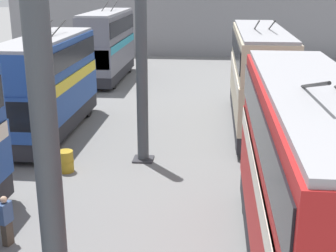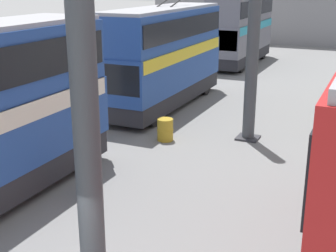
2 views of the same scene
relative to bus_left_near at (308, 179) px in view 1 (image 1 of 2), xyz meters
name	(u,v)px [view 1 (image 1 of 2)]	position (x,y,z in m)	size (l,w,h in m)	color
depot_back_wall	(186,19)	(36.83, 5.23, 0.72)	(0.50, 36.00, 7.44)	gray
support_column_near	(51,199)	(-2.82, 5.23, 0.61)	(0.86, 0.86, 7.47)	#42474C
support_column_far	(142,78)	(8.26, 5.23, 0.61)	(0.86, 0.86, 7.47)	#42474C
bus_left_near	(308,179)	(0.00, 0.00, 0.00)	(10.59, 2.54, 5.89)	black
bus_left_far	(259,72)	(13.69, 0.00, -0.08)	(10.56, 2.54, 5.74)	black
bus_right_mid	(47,80)	(11.47, 10.46, -0.24)	(9.42, 2.54, 5.46)	black
bus_right_far	(107,42)	(24.78, 10.46, -0.07)	(9.25, 2.54, 5.79)	black
person_by_right_row	(6,220)	(1.20, 8.19, -2.18)	(0.47, 0.34, 1.57)	#473D33
oil_drum	(66,161)	(6.71, 8.17, -2.56)	(0.66, 0.66, 0.89)	#B28E23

